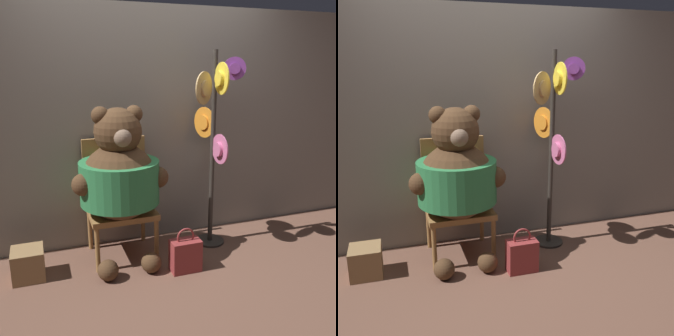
% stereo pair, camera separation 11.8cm
% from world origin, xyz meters
% --- Properties ---
extents(ground_plane, '(14.00, 14.00, 0.00)m').
position_xyz_m(ground_plane, '(0.00, 0.00, 0.00)').
color(ground_plane, brown).
extents(wall_back, '(8.00, 0.10, 2.22)m').
position_xyz_m(wall_back, '(0.00, 0.69, 1.11)').
color(wall_back, gray).
rests_on(wall_back, ground_plane).
extents(chair, '(0.58, 0.50, 1.06)m').
position_xyz_m(chair, '(-0.32, 0.44, 0.55)').
color(chair, '#9E703D').
rests_on(chair, ground_plane).
extents(teddy_bear, '(0.82, 0.73, 1.38)m').
position_xyz_m(teddy_bear, '(-0.34, 0.26, 0.78)').
color(teddy_bear, '#4C331E').
rests_on(teddy_bear, ground_plane).
extents(hat_display_rack, '(0.52, 0.54, 1.82)m').
position_xyz_m(hat_display_rack, '(0.54, 0.28, 1.08)').
color(hat_display_rack, '#332D28').
rests_on(hat_display_rack, ground_plane).
extents(handbag_on_ground, '(0.25, 0.15, 0.39)m').
position_xyz_m(handbag_on_ground, '(0.12, -0.10, 0.14)').
color(handbag_on_ground, maroon).
rests_on(handbag_on_ground, ground_plane).
extents(wooden_crate, '(0.25, 0.25, 0.25)m').
position_xyz_m(wooden_crate, '(-1.14, 0.22, 0.13)').
color(wooden_crate, '#937047').
rests_on(wooden_crate, ground_plane).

